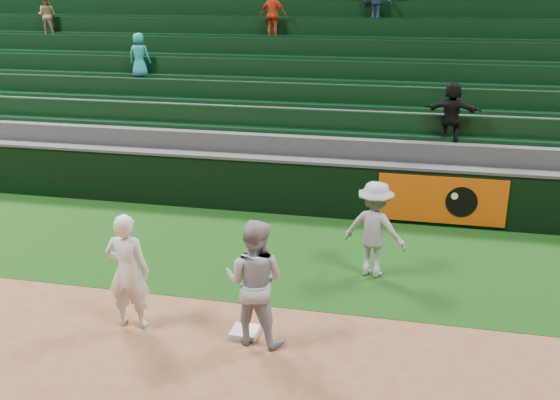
% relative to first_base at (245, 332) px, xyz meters
% --- Properties ---
extents(ground, '(70.00, 70.00, 0.00)m').
position_rel_first_base_xyz_m(ground, '(-0.16, -0.01, -0.04)').
color(ground, brown).
rests_on(ground, ground).
extents(foul_grass, '(36.00, 4.20, 0.01)m').
position_rel_first_base_xyz_m(foul_grass, '(-0.16, 2.99, -0.04)').
color(foul_grass, '#0F330C').
rests_on(foul_grass, ground).
extents(first_base, '(0.38, 0.38, 0.09)m').
position_rel_first_base_xyz_m(first_base, '(0.00, 0.00, 0.00)').
color(first_base, white).
rests_on(first_base, ground).
extents(first_baseman, '(0.66, 0.45, 1.76)m').
position_rel_first_base_xyz_m(first_baseman, '(-1.71, -0.09, 0.84)').
color(first_baseman, white).
rests_on(first_baseman, ground).
extents(baserunner, '(0.97, 0.81, 1.82)m').
position_rel_first_base_xyz_m(baserunner, '(0.19, -0.09, 0.87)').
color(baserunner, '#9FA1A9').
rests_on(baserunner, ground).
extents(base_coach, '(1.22, 0.90, 1.69)m').
position_rel_first_base_xyz_m(base_coach, '(1.65, 2.40, 0.81)').
color(base_coach, '#999CA6').
rests_on(base_coach, foul_grass).
extents(field_wall, '(36.00, 0.45, 1.25)m').
position_rel_first_base_xyz_m(field_wall, '(-0.13, 5.19, 0.59)').
color(field_wall, black).
rests_on(field_wall, ground).
extents(stadium_seating, '(36.00, 5.95, 5.17)m').
position_rel_first_base_xyz_m(stadium_seating, '(-0.16, 8.96, 1.66)').
color(stadium_seating, '#3A3A3D').
rests_on(stadium_seating, ground).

